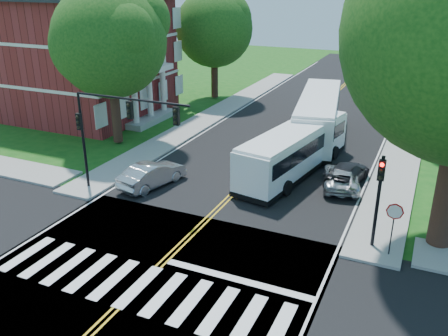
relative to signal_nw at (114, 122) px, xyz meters
The scene contains 21 objects.
ground 9.74m from the signal_nw, 47.67° to the right, with size 140.00×140.00×0.00m, color #144E13.
road 13.69m from the signal_nw, 63.16° to the left, with size 14.00×96.00×0.01m, color black.
cross_road 9.73m from the signal_nw, 47.67° to the right, with size 60.00×12.00×0.01m, color black.
center_line 17.20m from the signal_nw, 69.39° to the left, with size 0.36×70.00×0.01m, color gold.
edge_line_w 16.20m from the signal_nw, 93.47° to the left, with size 0.12×70.00×0.01m, color silver.
edge_line_e 20.54m from the signal_nw, 50.90° to the left, with size 0.12×70.00×0.01m, color silver.
crosswalk 10.07m from the signal_nw, 49.80° to the right, with size 12.60×3.00×0.01m, color silver.
stop_bar 11.40m from the signal_nw, 27.30° to the right, with size 6.60×0.40×0.01m, color silver.
sidewalk_nw 19.22m from the signal_nw, 97.50° to the left, with size 2.60×40.00×0.15m, color gray.
sidewalk_ne 23.75m from the signal_nw, 52.69° to the left, with size 2.60×40.00×0.15m, color gray.
tree_west_near 9.96m from the signal_nw, 126.70° to the left, with size 8.00×8.00×11.40m.
tree_west_far 24.27m from the signal_nw, 102.31° to the left, with size 7.60×7.60×10.67m.
brick_building 21.08m from the signal_nw, 139.86° to the left, with size 20.00×13.00×10.80m.
signal_nw is the anchor object (origin of this frame).
signal_ne 14.13m from the signal_nw, ahead, with size 0.30×0.46×4.40m.
stop_sign 15.05m from the signal_nw, ahead, with size 0.76×0.08×2.53m.
bus_lead 11.40m from the signal_nw, 42.74° to the left, with size 4.38×11.61×2.94m.
bus_follow 17.15m from the signal_nw, 62.96° to the left, with size 4.99×13.29×3.37m.
hatchback 4.22m from the signal_nw, 62.44° to the left, with size 1.55×4.45×1.47m, color #AAADB1.
suv 13.56m from the signal_nw, 29.49° to the left, with size 2.02×4.38×1.22m, color #B2B5B9.
dark_sedan 14.03m from the signal_nw, 31.64° to the left, with size 1.78×4.37×1.27m, color black.
Camera 1 is at (9.77, -13.69, 11.68)m, focal length 38.00 mm.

